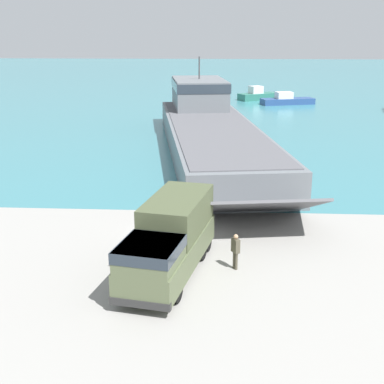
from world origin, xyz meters
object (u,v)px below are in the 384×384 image
Objects in this scene: landing_craft at (209,126)px; military_truck at (170,239)px; soldier_on_ramp at (236,249)px; moored_boat_a at (287,100)px; moored_boat_b at (258,95)px.

landing_craft is 28.16m from military_truck.
soldier_on_ramp is 59.17m from moored_boat_a.
moored_boat_a is (10.83, 30.95, -1.37)m from landing_craft.
moored_boat_a is at bearing 61.94° from landing_craft.
moored_boat_a is 1.24× the size of moored_boat_b.
moored_boat_a is at bearing -129.11° from soldier_on_ramp.
moored_boat_b is at bearing -175.68° from military_truck.
landing_craft reaches higher than soldier_on_ramp.
moored_boat_a is 6.54m from moored_boat_b.
soldier_on_ramp is at bearing -35.09° from moored_boat_b.
landing_craft is 4.77× the size of military_truck.
military_truck is at bearing -27.56° from moored_boat_a.
moored_boat_b is at bearing 70.62° from landing_craft.
soldier_on_ramp is at bearing 112.16° from military_truck.
landing_craft is at bearing -35.53° from moored_boat_a.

